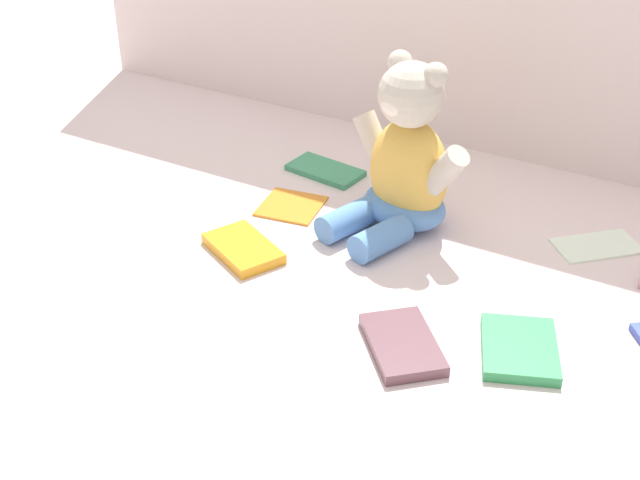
{
  "coord_description": "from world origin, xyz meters",
  "views": [
    {
      "loc": [
        0.49,
        -0.96,
        0.72
      ],
      "look_at": [
        0.01,
        -0.1,
        0.1
      ],
      "focal_mm": 47.91,
      "sensor_mm": 36.0,
      "label": 1
    }
  ],
  "objects_px": {
    "book_case_7": "(243,249)",
    "teddy_bear": "(405,166)",
    "book_case_5": "(402,344)",
    "book_case_4": "(325,171)",
    "book_case_1": "(597,245)",
    "book_case_9": "(291,205)",
    "book_case_3": "(519,349)"
  },
  "relations": [
    {
      "from": "book_case_3",
      "to": "book_case_5",
      "type": "relative_size",
      "value": 0.94
    },
    {
      "from": "book_case_3",
      "to": "book_case_5",
      "type": "xyz_separation_m",
      "value": [
        -0.14,
        -0.07,
        0.0
      ]
    },
    {
      "from": "teddy_bear",
      "to": "book_case_5",
      "type": "height_order",
      "value": "teddy_bear"
    },
    {
      "from": "book_case_4",
      "to": "book_case_7",
      "type": "distance_m",
      "value": 0.3
    },
    {
      "from": "teddy_bear",
      "to": "book_case_3",
      "type": "bearing_deg",
      "value": -21.19
    },
    {
      "from": "book_case_3",
      "to": "book_case_5",
      "type": "bearing_deg",
      "value": -175.33
    },
    {
      "from": "book_case_1",
      "to": "book_case_4",
      "type": "height_order",
      "value": "book_case_4"
    },
    {
      "from": "book_case_5",
      "to": "teddy_bear",
      "type": "bearing_deg",
      "value": 73.09
    },
    {
      "from": "book_case_7",
      "to": "book_case_9",
      "type": "height_order",
      "value": "book_case_7"
    },
    {
      "from": "book_case_1",
      "to": "book_case_4",
      "type": "relative_size",
      "value": 0.97
    },
    {
      "from": "book_case_3",
      "to": "book_case_9",
      "type": "xyz_separation_m",
      "value": [
        -0.46,
        0.18,
        -0.0
      ]
    },
    {
      "from": "book_case_7",
      "to": "teddy_bear",
      "type": "bearing_deg",
      "value": 165.72
    },
    {
      "from": "teddy_bear",
      "to": "book_case_9",
      "type": "height_order",
      "value": "teddy_bear"
    },
    {
      "from": "book_case_4",
      "to": "book_case_9",
      "type": "distance_m",
      "value": 0.14
    },
    {
      "from": "book_case_9",
      "to": "teddy_bear",
      "type": "bearing_deg",
      "value": 94.56
    },
    {
      "from": "teddy_bear",
      "to": "book_case_7",
      "type": "distance_m",
      "value": 0.28
    },
    {
      "from": "book_case_1",
      "to": "book_case_3",
      "type": "height_order",
      "value": "book_case_3"
    },
    {
      "from": "book_case_1",
      "to": "book_case_4",
      "type": "distance_m",
      "value": 0.49
    },
    {
      "from": "teddy_bear",
      "to": "book_case_4",
      "type": "relative_size",
      "value": 2.09
    },
    {
      "from": "book_case_3",
      "to": "book_case_7",
      "type": "relative_size",
      "value": 0.98
    },
    {
      "from": "book_case_1",
      "to": "book_case_9",
      "type": "xyz_separation_m",
      "value": [
        -0.48,
        -0.13,
        0.0
      ]
    },
    {
      "from": "teddy_bear",
      "to": "book_case_9",
      "type": "bearing_deg",
      "value": -147.83
    },
    {
      "from": "book_case_7",
      "to": "book_case_9",
      "type": "bearing_deg",
      "value": -150.12
    },
    {
      "from": "teddy_bear",
      "to": "book_case_5",
      "type": "bearing_deg",
      "value": -46.45
    },
    {
      "from": "book_case_5",
      "to": "book_case_1",
      "type": "bearing_deg",
      "value": 25.22
    },
    {
      "from": "teddy_bear",
      "to": "book_case_9",
      "type": "xyz_separation_m",
      "value": [
        -0.18,
        -0.04,
        -0.1
      ]
    },
    {
      "from": "teddy_bear",
      "to": "book_case_5",
      "type": "relative_size",
      "value": 2.11
    },
    {
      "from": "teddy_bear",
      "to": "book_case_1",
      "type": "relative_size",
      "value": 2.15
    },
    {
      "from": "book_case_1",
      "to": "book_case_9",
      "type": "relative_size",
      "value": 1.31
    },
    {
      "from": "book_case_1",
      "to": "book_case_3",
      "type": "distance_m",
      "value": 0.31
    },
    {
      "from": "teddy_bear",
      "to": "book_case_4",
      "type": "bearing_deg",
      "value": 173.15
    },
    {
      "from": "book_case_3",
      "to": "book_case_4",
      "type": "relative_size",
      "value": 0.93
    }
  ]
}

